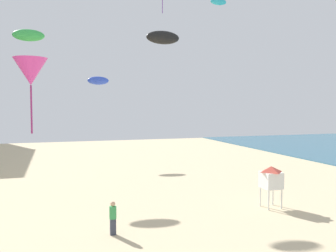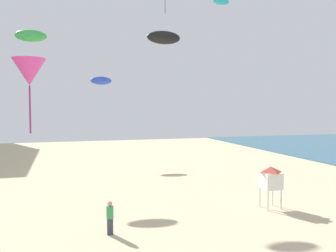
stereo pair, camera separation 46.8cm
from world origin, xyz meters
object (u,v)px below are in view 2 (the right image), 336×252
(kite_black_parafoil, at_px, (164,38))
(kite_cyan_parafoil, at_px, (221,1))
(kite_magenta_delta, at_px, (29,72))
(kite_flyer, at_px, (110,216))
(lifeguard_stand, at_px, (271,178))
(kite_blue_parafoil, at_px, (101,81))
(kite_green_parafoil, at_px, (31,36))

(kite_black_parafoil, bearing_deg, kite_cyan_parafoil, 43.63)
(kite_magenta_delta, bearing_deg, kite_black_parafoil, 39.85)
(kite_flyer, xyz_separation_m, kite_cyan_parafoil, (14.64, 19.11, 16.65))
(lifeguard_stand, xyz_separation_m, kite_blue_parafoil, (-7.70, 22.91, 7.28))
(kite_cyan_parafoil, distance_m, kite_blue_parafoil, 15.98)
(kite_cyan_parafoil, xyz_separation_m, kite_blue_parafoil, (-12.38, 5.53, -8.44))
(kite_flyer, xyz_separation_m, kite_black_parafoil, (5.74, 10.63, 10.75))
(kite_green_parafoil, relative_size, kite_magenta_delta, 0.68)
(lifeguard_stand, bearing_deg, kite_magenta_delta, 167.80)
(kite_cyan_parafoil, distance_m, kite_magenta_delta, 26.41)
(kite_flyer, bearing_deg, kite_cyan_parafoil, -118.02)
(kite_green_parafoil, bearing_deg, kite_magenta_delta, -86.32)
(kite_flyer, xyz_separation_m, kite_green_parafoil, (-4.60, 16.32, 11.37))
(kite_green_parafoil, xyz_separation_m, kite_blue_parafoil, (6.85, 8.32, -3.17))
(kite_black_parafoil, relative_size, kite_cyan_parafoil, 1.45)
(kite_flyer, bearing_deg, lifeguard_stand, -160.69)
(kite_black_parafoil, height_order, kite_blue_parafoil, kite_black_parafoil)
(kite_flyer, bearing_deg, kite_green_parafoil, -64.83)
(kite_flyer, bearing_deg, kite_black_parafoil, -108.94)
(kite_magenta_delta, bearing_deg, kite_green_parafoil, 93.68)
(kite_flyer, distance_m, lifeguard_stand, 10.14)
(kite_flyer, height_order, kite_black_parafoil, kite_black_parafoil)
(lifeguard_stand, distance_m, kite_blue_parafoil, 25.24)
(lifeguard_stand, distance_m, kite_green_parafoil, 23.11)
(lifeguard_stand, height_order, kite_green_parafoil, kite_green_parafoil)
(lifeguard_stand, bearing_deg, kite_black_parafoil, 107.27)
(lifeguard_stand, height_order, kite_cyan_parafoil, kite_cyan_parafoil)
(lifeguard_stand, bearing_deg, kite_cyan_parafoil, 66.87)
(kite_magenta_delta, bearing_deg, lifeguard_stand, -4.16)
(kite_flyer, relative_size, kite_cyan_parafoil, 0.87)
(kite_flyer, height_order, kite_magenta_delta, kite_magenta_delta)
(kite_green_parafoil, relative_size, kite_blue_parafoil, 1.09)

